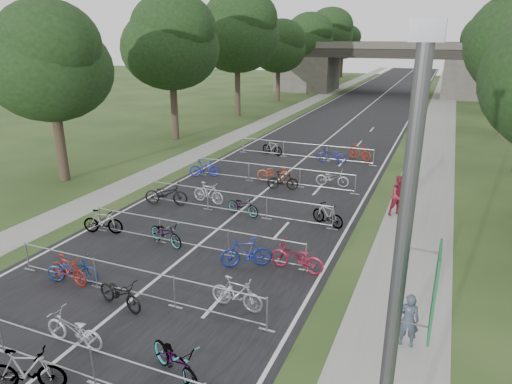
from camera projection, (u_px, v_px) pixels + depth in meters
The scene contains 47 objects.
road at pixel (366, 109), 52.08m from camera, with size 11.00×140.00×0.01m, color black.
sidewalk_right at pixel (441, 113), 49.16m from camera, with size 3.00×140.00×0.01m, color gray.
sidewalk_left at pixel (303, 105), 54.81m from camera, with size 2.00×140.00×0.01m, color gray.
lane_markings at pixel (366, 109), 52.08m from camera, with size 0.12×140.00×0.00m, color silver.
overpass_bridge at pixel (387, 68), 63.99m from camera, with size 31.00×8.00×7.05m.
lamppost at pixel (393, 348), 5.81m from camera, with size 0.61×0.65×8.21m.
tree_left_0 at pixel (50, 65), 24.41m from camera, with size 6.72×6.72×10.25m.
tree_left_1 at pixel (171, 45), 34.60m from camera, with size 7.56×7.56×11.53m.
tree_left_2 at pixel (238, 33), 44.79m from camera, with size 8.40×8.40×12.81m.
tree_left_3 at pixel (279, 48), 55.78m from camera, with size 6.72×6.72×10.25m.
tree_right_3 at pixel (504, 46), 46.71m from camera, with size 7.17×7.17×10.93m.
tree_left_4 at pixel (307, 40), 65.97m from camera, with size 7.56×7.56×11.53m.
tree_right_4 at pixel (497, 35), 56.85m from camera, with size 8.18×8.18×12.47m.
tree_left_5 at pixel (328, 34), 76.16m from camera, with size 8.40×8.40×12.81m.
tree_right_5 at pixel (488, 49), 67.94m from camera, with size 6.16×6.16×9.39m.
tree_left_6 at pixel (343, 43), 87.16m from camera, with size 6.72×6.72×10.25m.
tree_right_6 at pixel (485, 41), 78.08m from camera, with size 7.17×7.17×10.93m.
barrier_row_1 at pixel (45, 350), 11.46m from camera, with size 9.70×0.08×1.10m.
barrier_row_2 at pixel (133, 282), 14.60m from camera, with size 9.70×0.08×1.10m.
barrier_row_3 at pixel (193, 236), 17.91m from camera, with size 9.70×0.08×1.10m.
barrier_row_4 at pixel (236, 203), 21.40m from camera, with size 9.70×0.08×1.10m.
barrier_row_5 at pixel (274, 175), 25.76m from camera, with size 9.70×0.08×1.10m.
barrier_row_6 at pixel (305, 151), 30.98m from camera, with size 9.70×0.08×1.10m.
bike_5 at pixel (74, 330), 12.32m from camera, with size 0.66×1.90×1.00m, color silver.
bike_6 at pixel (27, 371), 10.74m from camera, with size 0.53×1.89×1.14m, color #989A9F.
bike_7 at pixel (176, 360), 11.13m from camera, with size 0.71×2.03×1.07m, color #989A9F.
bike_8 at pixel (72, 270), 15.52m from camera, with size 0.63×1.80×0.94m, color navy.
bike_9 at pixel (69, 270), 15.44m from camera, with size 0.48×1.69×1.02m, color maroon.
bike_10 at pixel (120, 293), 14.08m from camera, with size 0.65×1.86×0.98m, color black.
bike_11 at pixel (237, 294), 13.98m from camera, with size 0.50×1.78×1.07m, color #929299.
bike_12 at pixel (103, 222), 19.33m from camera, with size 0.50×1.76×1.06m, color #989A9F.
bike_13 at pixel (166, 233), 18.30m from camera, with size 0.66×1.88×0.99m, color #989A9F.
bike_14 at pixel (246, 253), 16.52m from camera, with size 0.54×1.90×1.14m, color navy.
bike_15 at pixel (297, 257), 16.25m from camera, with size 0.70×2.02×1.06m, color #A01735.
bike_16 at pixel (166, 194), 22.59m from camera, with size 0.75×2.16×1.14m, color black.
bike_17 at pixel (208, 193), 22.80m from camera, with size 0.51×1.80×1.08m, color #A09FA6.
bike_18 at pixel (243, 206), 21.32m from camera, with size 0.61×1.76×0.92m, color #989A9F.
bike_19 at pixel (328, 215), 20.13m from camera, with size 0.48×1.69×1.01m, color #989A9F.
bike_20 at pixel (204, 168), 27.07m from camera, with size 0.50×1.78×1.07m, color #1B2498.
bike_21 at pixel (274, 173), 26.12m from camera, with size 0.70×2.02×1.06m, color #9D3616.
bike_22 at pixel (283, 181), 24.82m from camera, with size 0.48×1.70×1.02m, color black.
bike_23 at pixel (332, 178), 25.36m from camera, with size 0.64×1.84×0.97m, color #9A99A0.
bike_25 at pixel (272, 148), 31.98m from camera, with size 0.49×1.73×1.04m, color #989A9F.
bike_26 at pixel (332, 155), 30.04m from camera, with size 0.67×1.94×1.02m, color navy.
bike_27 at pixel (360, 152), 30.58m from camera, with size 0.53×1.88×1.13m, color maroon.
pedestrian_a at pixel (408, 320), 12.25m from camera, with size 0.58×0.38×1.58m, color #313B49.
pedestrian_b at pixel (399, 196), 21.12m from camera, with size 0.93×0.73×1.92m, color maroon.
Camera 1 is at (8.58, -3.13, 8.07)m, focal length 32.00 mm.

